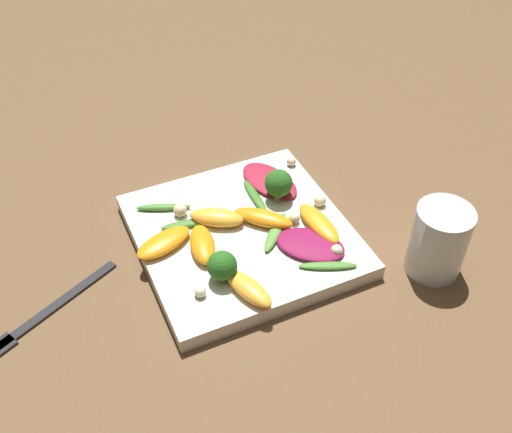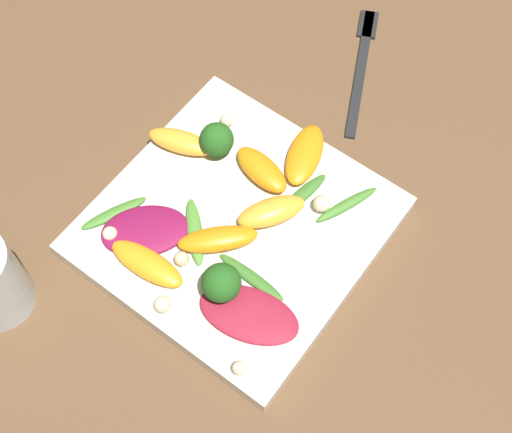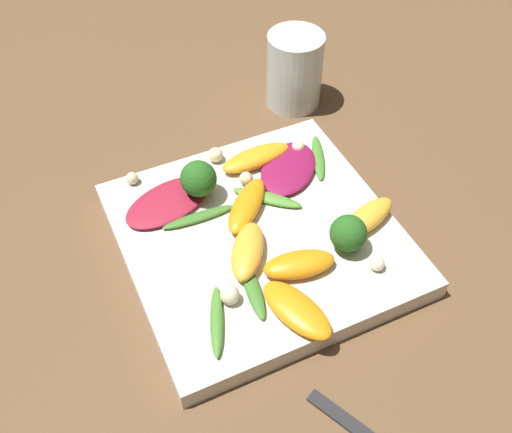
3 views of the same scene
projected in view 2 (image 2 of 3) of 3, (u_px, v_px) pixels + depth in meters
The scene contains 24 objects.
ground_plane at pixel (237, 231), 0.70m from camera, with size 2.40×2.40×0.00m, color brown.
plate at pixel (237, 227), 0.69m from camera, with size 0.25×0.25×0.02m.
fork at pixel (363, 56), 0.80m from camera, with size 0.17×0.09×0.01m.
radicchio_leaf_0 at pixel (249, 314), 0.64m from camera, with size 0.07×0.10×0.01m.
radicchio_leaf_1 at pixel (145, 231), 0.68m from camera, with size 0.10×0.10×0.01m.
orange_segment_0 at pixel (147, 264), 0.66m from camera, with size 0.03×0.08×0.02m.
orange_segment_1 at pixel (181, 142), 0.72m from camera, with size 0.05×0.07×0.02m.
orange_segment_2 at pixel (221, 241), 0.67m from camera, with size 0.07×0.07×0.02m.
orange_segment_3 at pixel (305, 155), 0.71m from camera, with size 0.08×0.05×0.01m.
orange_segment_4 at pixel (262, 170), 0.70m from camera, with size 0.04×0.07×0.02m.
orange_segment_5 at pixel (271, 212), 0.68m from camera, with size 0.07×0.06×0.02m.
broccoli_floret_0 at pixel (221, 283), 0.63m from camera, with size 0.04×0.04×0.04m.
broccoli_floret_1 at pixel (217, 140), 0.70m from camera, with size 0.03×0.03×0.04m.
arugula_sprig_0 at pixel (114, 213), 0.69m from camera, with size 0.07×0.04×0.01m.
arugula_sprig_1 at pixel (195, 232), 0.68m from camera, with size 0.06×0.06×0.01m.
arugula_sprig_2 at pixel (301, 195), 0.69m from camera, with size 0.07×0.02×0.01m.
arugula_sprig_3 at pixel (347, 205), 0.69m from camera, with size 0.07×0.04×0.01m.
arugula_sprig_4 at pixel (251, 277), 0.65m from camera, with size 0.01×0.07×0.01m.
macadamia_nut_0 at pixel (181, 259), 0.66m from camera, with size 0.01×0.01×0.01m.
macadamia_nut_1 at pixel (110, 234), 0.67m from camera, with size 0.01×0.01×0.01m.
macadamia_nut_2 at pixel (165, 306), 0.64m from camera, with size 0.02×0.02×0.02m.
macadamia_nut_3 at pixel (321, 204), 0.68m from camera, with size 0.02×0.02×0.02m.
macadamia_nut_4 at pixel (239, 368), 0.61m from camera, with size 0.01×0.01×0.01m.
macadamia_nut_5 at pixel (227, 120), 0.73m from camera, with size 0.01×0.01×0.01m.
Camera 2 is at (0.24, 0.20, 0.63)m, focal length 50.00 mm.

